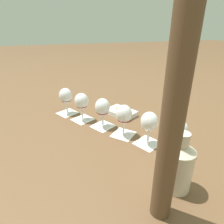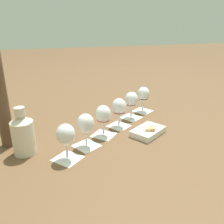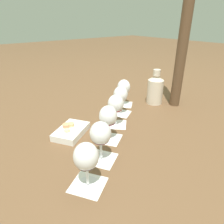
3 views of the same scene
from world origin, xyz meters
The scene contains 16 objects.
ground_plane centered at (0.00, 0.00, 0.00)m, with size 8.00×8.00×0.00m, color brown.
tasting_card_0 centered at (-0.20, 0.26, 0.00)m, with size 0.14×0.14×0.00m.
tasting_card_1 centered at (-0.12, 0.16, 0.00)m, with size 0.14×0.14×0.00m.
tasting_card_2 centered at (-0.04, 0.06, 0.00)m, with size 0.14×0.14×0.00m.
tasting_card_3 centered at (0.04, -0.05, 0.00)m, with size 0.14×0.14×0.00m.
tasting_card_4 centered at (0.13, -0.15, 0.00)m, with size 0.14×0.14×0.00m.
tasting_card_5 centered at (0.21, -0.26, 0.00)m, with size 0.14×0.14×0.00m.
wine_glass_0 centered at (-0.20, 0.26, 0.10)m, with size 0.08×0.08×0.15m.
wine_glass_1 centered at (-0.12, 0.16, 0.10)m, with size 0.08×0.08×0.15m.
wine_glass_2 centered at (-0.04, 0.06, 0.10)m, with size 0.08×0.08×0.15m.
wine_glass_3 centered at (0.04, -0.05, 0.10)m, with size 0.08×0.08×0.15m.
wine_glass_4 centered at (0.13, -0.15, 0.10)m, with size 0.08×0.08×0.15m.
wine_glass_5 centered at (0.21, -0.26, 0.10)m, with size 0.08×0.08×0.15m.
ceramic_vase centered at (-0.10, 0.42, 0.09)m, with size 0.09×0.09×0.21m.
snack_dish centered at (-0.10, -0.15, 0.02)m, with size 0.18×0.20×0.05m.
umbrella_pole centered at (-0.01, 0.50, 0.43)m, with size 0.06×0.06×0.86m.
Camera 3 is at (0.62, -0.49, 0.48)m, focal length 32.00 mm.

